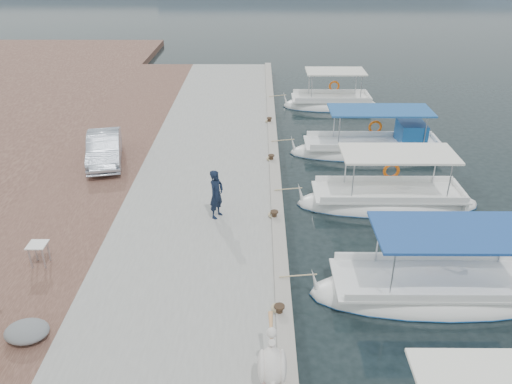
% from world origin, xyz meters
% --- Properties ---
extents(ground, '(400.00, 400.00, 0.00)m').
position_xyz_m(ground, '(0.00, 0.00, 0.00)').
color(ground, black).
rests_on(ground, ground).
extents(concrete_quay, '(6.00, 40.00, 0.50)m').
position_xyz_m(concrete_quay, '(-3.00, 5.00, 0.25)').
color(concrete_quay, gray).
rests_on(concrete_quay, ground).
extents(quay_curb, '(0.44, 40.00, 0.12)m').
position_xyz_m(quay_curb, '(-0.22, 5.00, 0.56)').
color(quay_curb, '#9B9489').
rests_on(quay_curb, concrete_quay).
extents(cobblestone_strip, '(4.00, 40.00, 0.50)m').
position_xyz_m(cobblestone_strip, '(-8.00, 5.00, 0.25)').
color(cobblestone_strip, brown).
rests_on(cobblestone_strip, ground).
extents(fishing_caique_b, '(7.55, 2.43, 2.83)m').
position_xyz_m(fishing_caique_b, '(4.36, -2.03, 0.12)').
color(fishing_caique_b, white).
rests_on(fishing_caique_b, ground).
extents(fishing_caique_c, '(7.10, 2.22, 2.83)m').
position_xyz_m(fishing_caique_c, '(4.14, 3.47, 0.12)').
color(fishing_caique_c, white).
rests_on(fishing_caique_c, ground).
extents(fishing_caique_d, '(7.92, 2.19, 2.83)m').
position_xyz_m(fishing_caique_d, '(4.65, 8.59, 0.18)').
color(fishing_caique_d, white).
rests_on(fishing_caique_d, ground).
extents(fishing_caique_e, '(5.84, 2.31, 2.83)m').
position_xyz_m(fishing_caique_e, '(3.51, 15.96, 0.13)').
color(fishing_caique_e, white).
rests_on(fishing_caique_e, ground).
extents(mooring_bollards, '(0.28, 20.28, 0.33)m').
position_xyz_m(mooring_bollards, '(-0.35, 1.50, 0.69)').
color(mooring_bollards, black).
rests_on(mooring_bollards, concrete_quay).
extents(pelican, '(0.57, 1.62, 1.27)m').
position_xyz_m(pelican, '(-0.60, -5.78, 1.16)').
color(pelican, tan).
rests_on(pelican, concrete_quay).
extents(fisherman, '(0.69, 0.78, 1.79)m').
position_xyz_m(fisherman, '(-2.38, 1.70, 1.39)').
color(fisherman, black).
rests_on(fisherman, concrete_quay).
extents(parked_car, '(2.21, 4.12, 1.29)m').
position_xyz_m(parked_car, '(-7.65, 6.43, 1.14)').
color(parked_car, '#AFB9C8').
rests_on(parked_car, cobblestone_strip).
extents(tarp_bundle, '(1.10, 0.90, 0.40)m').
position_xyz_m(tarp_bundle, '(-6.66, -4.35, 0.70)').
color(tarp_bundle, slate).
rests_on(tarp_bundle, cobblestone_strip).
extents(folding_table, '(0.55, 0.55, 0.73)m').
position_xyz_m(folding_table, '(-7.53, -1.25, 1.02)').
color(folding_table, silver).
rests_on(folding_table, cobblestone_strip).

